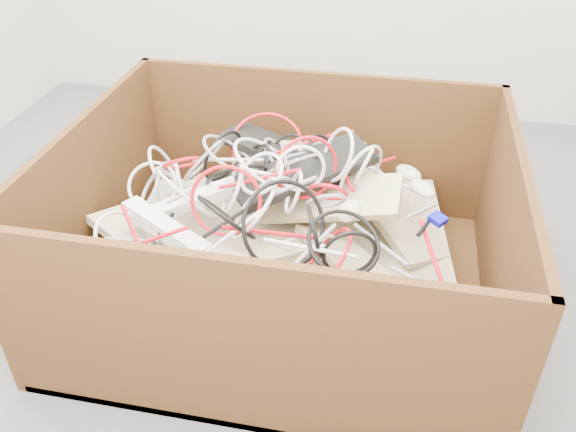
% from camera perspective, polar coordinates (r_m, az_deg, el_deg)
% --- Properties ---
extents(ground, '(3.00, 3.00, 0.00)m').
position_cam_1_polar(ground, '(2.09, -4.15, -6.34)').
color(ground, '#565659').
rests_on(ground, ground).
extents(cardboard_box, '(1.32, 1.10, 0.59)m').
position_cam_1_polar(cardboard_box, '(1.96, -0.67, -4.12)').
color(cardboard_box, '#38250E').
rests_on(cardboard_box, ground).
extents(keyboard_pile, '(1.15, 0.84, 0.35)m').
position_cam_1_polar(keyboard_pile, '(1.92, 0.56, 0.28)').
color(keyboard_pile, beige).
rests_on(keyboard_pile, cardboard_box).
extents(mice_scatter, '(0.82, 0.78, 0.17)m').
position_cam_1_polar(mice_scatter, '(1.86, 1.30, 1.94)').
color(mice_scatter, beige).
rests_on(mice_scatter, keyboard_pile).
extents(power_strip_left, '(0.26, 0.16, 0.11)m').
position_cam_1_polar(power_strip_left, '(1.86, -8.80, 1.59)').
color(power_strip_left, white).
rests_on(power_strip_left, keyboard_pile).
extents(power_strip_right, '(0.31, 0.18, 0.10)m').
position_cam_1_polar(power_strip_right, '(1.81, -11.52, -1.21)').
color(power_strip_right, white).
rests_on(power_strip_right, keyboard_pile).
extents(vga_plug, '(0.06, 0.06, 0.03)m').
position_cam_1_polar(vga_plug, '(1.80, 13.97, -0.28)').
color(vga_plug, '#0C0DBE').
rests_on(vga_plug, keyboard_pile).
extents(cable_tangle, '(1.06, 0.92, 0.39)m').
position_cam_1_polar(cable_tangle, '(1.84, -2.57, 2.95)').
color(cable_tangle, black).
rests_on(cable_tangle, keyboard_pile).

